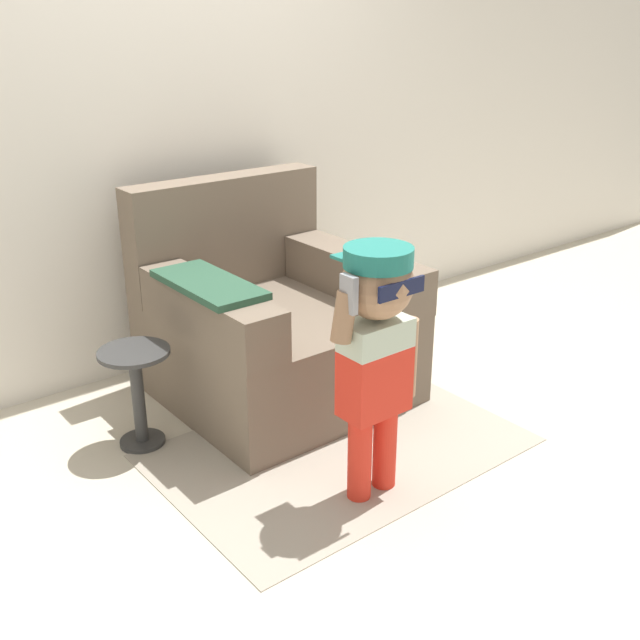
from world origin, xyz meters
TOP-DOWN VIEW (x-y plane):
  - ground_plane at (0.00, 0.00)m, footprint 10.00×10.00m
  - wall_back at (0.00, 0.78)m, footprint 10.00×0.05m
  - armchair at (0.15, 0.14)m, footprint 1.04×1.03m
  - person_child at (-0.04, -0.80)m, footprint 0.40×0.30m
  - side_table at (-0.57, 0.07)m, footprint 0.29×0.29m
  - rug at (0.06, -0.48)m, footprint 1.48×1.01m

SIDE VIEW (x-z plane):
  - ground_plane at x=0.00m, z-range 0.00..0.00m
  - rug at x=0.06m, z-range 0.00..0.01m
  - side_table at x=-0.57m, z-range 0.05..0.48m
  - armchair at x=0.15m, z-range -0.16..0.83m
  - person_child at x=-0.04m, z-range 0.16..1.14m
  - wall_back at x=0.00m, z-range 0.00..2.60m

